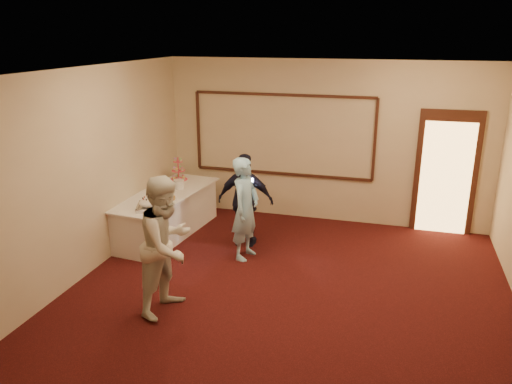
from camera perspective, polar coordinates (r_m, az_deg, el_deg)
floor at (r=6.66m, az=2.72°, el=-13.41°), size 7.00×7.00×0.00m
room_walls at (r=5.87m, az=3.01°, el=3.73°), size 6.04×7.04×3.02m
wall_molding at (r=9.44m, az=3.04°, el=6.51°), size 3.45×0.04×1.55m
doorway at (r=9.35m, az=20.87°, el=1.96°), size 1.05×0.07×2.20m
buffet_table at (r=8.96m, az=-10.22°, el=-2.46°), size 1.18×2.49×0.77m
pavlova_tray at (r=8.08m, az=-12.19°, el=-1.37°), size 0.48×0.54×0.18m
cupcake_stand at (r=9.54m, az=-8.86°, el=2.39°), size 0.33×0.33×0.48m
plate_stack_a at (r=8.83m, az=-10.72°, el=0.37°), size 0.18×0.18×0.15m
plate_stack_b at (r=9.03m, az=-8.80°, el=0.88°), size 0.19×0.19×0.16m
tart at (r=8.45m, az=-10.04°, el=-0.74°), size 0.29×0.29×0.06m
man at (r=7.79m, az=-1.23°, el=-1.92°), size 0.49×0.66×1.64m
woman at (r=6.40m, az=-10.11°, el=-5.99°), size 0.84×0.99×1.80m
guest at (r=8.25m, az=-1.20°, el=-0.99°), size 0.96×0.46×1.58m
camera_flash at (r=7.95m, az=-0.61°, el=1.38°), size 0.08×0.05×0.05m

